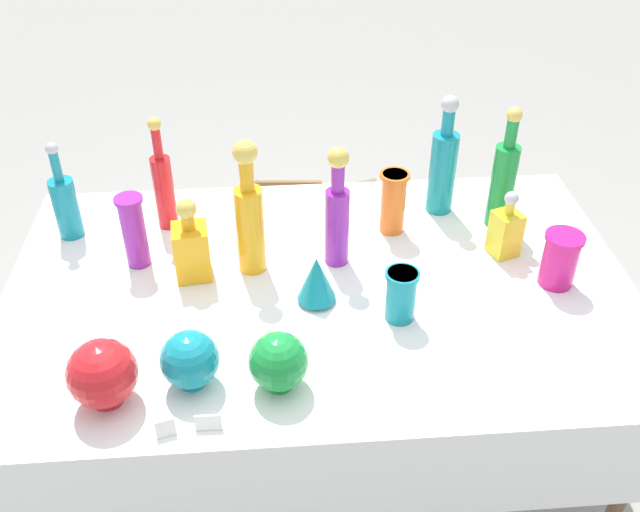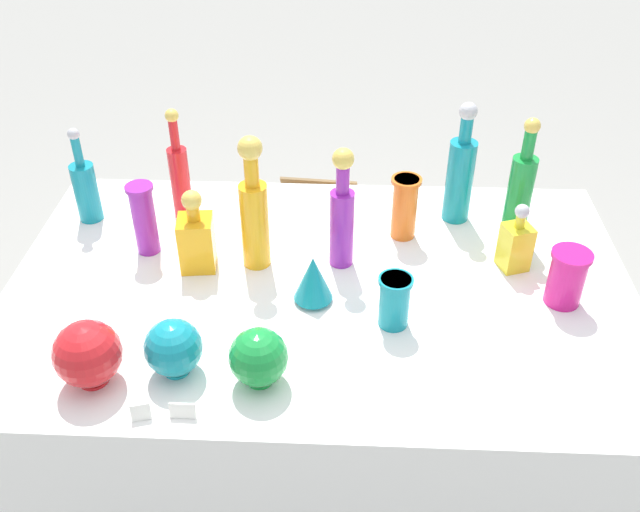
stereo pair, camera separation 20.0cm
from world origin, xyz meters
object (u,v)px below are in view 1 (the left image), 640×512
at_px(cardboard_box_behind_right, 286,227).
at_px(tall_bottle_2, 163,185).
at_px(cardboard_box_behind_left, 333,239).
at_px(slender_vase_0, 134,229).
at_px(fluted_vase_0, 317,279).
at_px(tall_bottle_0, 249,216).
at_px(round_bowl_1, 190,360).
at_px(round_bowl_2, 102,374).
at_px(tall_bottle_4, 65,204).
at_px(square_decanter_0, 506,230).
at_px(square_decanter_1, 191,247).
at_px(slender_vase_1, 393,200).
at_px(round_bowl_0, 278,362).
at_px(tall_bottle_5, 443,166).
at_px(tall_bottle_3, 337,214).
at_px(tall_bottle_1, 503,179).
at_px(slender_vase_2, 560,258).
at_px(slender_vase_3, 401,293).

bearing_deg(cardboard_box_behind_right, tall_bottle_2, -113.52).
relative_size(cardboard_box_behind_left, cardboard_box_behind_right, 1.25).
height_order(slender_vase_0, fluted_vase_0, slender_vase_0).
bearing_deg(fluted_vase_0, tall_bottle_0, 136.16).
relative_size(fluted_vase_0, round_bowl_1, 0.97).
relative_size(fluted_vase_0, round_bowl_2, 0.85).
bearing_deg(cardboard_box_behind_left, tall_bottle_0, -108.63).
xyz_separation_m(tall_bottle_2, tall_bottle_4, (-0.30, -0.03, -0.03)).
distance_m(tall_bottle_0, square_decanter_0, 0.77).
xyz_separation_m(tall_bottle_0, square_decanter_1, (-0.17, -0.02, -0.08)).
relative_size(square_decanter_1, slender_vase_1, 1.26).
height_order(round_bowl_0, cardboard_box_behind_right, round_bowl_0).
relative_size(tall_bottle_0, tall_bottle_5, 1.03).
bearing_deg(tall_bottle_0, tall_bottle_5, 24.08).
xyz_separation_m(tall_bottle_4, square_decanter_0, (1.34, -0.21, -0.03)).
relative_size(tall_bottle_3, fluted_vase_0, 2.59).
bearing_deg(slender_vase_1, slender_vase_0, -171.48).
bearing_deg(tall_bottle_1, round_bowl_0, -137.63).
relative_size(tall_bottle_5, slender_vase_1, 1.97).
bearing_deg(tall_bottle_0, round_bowl_2, -124.45).
height_order(square_decanter_0, cardboard_box_behind_left, square_decanter_0).
height_order(tall_bottle_0, slender_vase_2, tall_bottle_0).
bearing_deg(square_decanter_1, fluted_vase_0, -23.04).
height_order(square_decanter_0, fluted_vase_0, square_decanter_0).
xyz_separation_m(tall_bottle_5, round_bowl_2, (-0.97, -0.78, -0.08)).
distance_m(slender_vase_1, cardboard_box_behind_left, 1.11).
bearing_deg(tall_bottle_2, cardboard_box_behind_right, 66.48).
distance_m(tall_bottle_2, round_bowl_0, 0.81).
bearing_deg(tall_bottle_5, slender_vase_2, -59.07).
bearing_deg(square_decanter_0, fluted_vase_0, -162.43).
xyz_separation_m(square_decanter_1, round_bowl_1, (0.02, -0.44, -0.02)).
bearing_deg(slender_vase_1, round_bowl_1, -133.28).
bearing_deg(tall_bottle_0, slender_vase_3, -32.96).
distance_m(slender_vase_2, cardboard_box_behind_right, 1.67).
bearing_deg(round_bowl_1, tall_bottle_5, 43.88).
height_order(tall_bottle_2, cardboard_box_behind_left, tall_bottle_2).
bearing_deg(tall_bottle_5, tall_bottle_2, -178.34).
height_order(tall_bottle_1, tall_bottle_4, tall_bottle_1).
bearing_deg(cardboard_box_behind_left, slender_vase_3, -87.39).
bearing_deg(tall_bottle_1, tall_bottle_4, 178.18).
relative_size(tall_bottle_2, fluted_vase_0, 2.56).
bearing_deg(slender_vase_2, tall_bottle_3, 165.88).
distance_m(tall_bottle_3, tall_bottle_4, 0.85).
relative_size(tall_bottle_3, tall_bottle_4, 1.18).
bearing_deg(tall_bottle_3, slender_vase_3, -61.82).
bearing_deg(slender_vase_3, slender_vase_0, 157.39).
distance_m(slender_vase_1, round_bowl_2, 1.04).
xyz_separation_m(slender_vase_0, slender_vase_2, (1.21, -0.19, -0.03)).
bearing_deg(tall_bottle_4, tall_bottle_1, -1.82).
bearing_deg(square_decanter_1, tall_bottle_3, 4.87).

